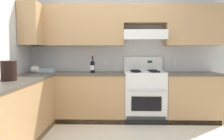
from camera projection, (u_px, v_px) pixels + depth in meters
wall_back at (129, 43)px, 4.39m from camera, size 4.68×0.57×2.55m
counter_back_run at (115, 96)px, 4.19m from camera, size 3.60×0.65×0.91m
counter_left_run at (12, 114)px, 2.98m from camera, size 0.63×1.91×0.91m
stove at (144, 95)px, 4.19m from camera, size 0.76×0.62×1.20m
wine_bottle at (93, 66)px, 4.09m from camera, size 0.08×0.08×0.32m
bowl at (46, 71)px, 4.26m from camera, size 0.37×0.20×0.08m
bucket at (9, 70)px, 2.93m from camera, size 0.21×0.21×0.27m
paper_towel_roll at (35, 69)px, 4.12m from camera, size 0.12×0.12×0.12m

